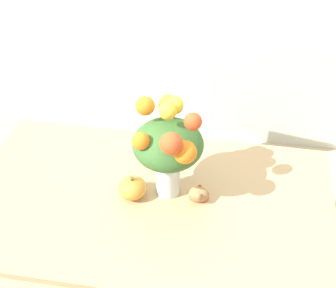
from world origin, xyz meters
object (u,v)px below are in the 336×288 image
Objects in this scene: turkey_figurine at (199,192)px; dining_chair_near_window at (172,138)px; pumpkin at (132,188)px; flower_vase at (168,145)px.

dining_chair_near_window reaches higher than turkey_figurine.
dining_chair_near_window is (-0.22, 0.70, -0.32)m from turkey_figurine.
pumpkin is 0.13× the size of dining_chair_near_window.
turkey_figurine is (0.26, 0.03, -0.01)m from pumpkin.
pumpkin reaches higher than turkey_figurine.
flower_vase is 3.93× the size of pumpkin.
flower_vase is 3.96× the size of turkey_figurine.
dining_chair_near_window is (0.05, 0.73, -0.33)m from pumpkin.
turkey_figurine is at bearing 6.84° from pumpkin.
pumpkin is at bearing -88.56° from dining_chair_near_window.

